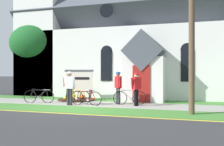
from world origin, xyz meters
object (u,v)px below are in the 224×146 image
church_sign (79,80)px  bicycle_red (130,98)px  bicycle_blue (77,96)px  cyclist_in_yellow_jersey (136,87)px  cyclist_in_green_jersey (70,85)px  utility_pole (189,11)px  cyclist_in_blue_jersey (118,85)px  bicycle_orange (39,96)px  yard_deciduous_tree (40,44)px  bicycle_white (86,98)px  cyclist_in_orange_jersey (69,85)px

church_sign → bicycle_red: 3.92m
church_sign → bicycle_blue: bearing=-68.2°
church_sign → bicycle_blue: size_ratio=1.10×
cyclist_in_yellow_jersey → bicycle_blue: bearing=175.1°
bicycle_blue → cyclist_in_yellow_jersey: bearing=-4.9°
cyclist_in_green_jersey → bicycle_blue: bearing=91.9°
cyclist_in_yellow_jersey → utility_pole: utility_pole is taller
bicycle_red → cyclist_in_blue_jersey: (-0.65, 0.04, 0.65)m
bicycle_orange → cyclist_in_yellow_jersey: (5.51, 0.21, 0.62)m
cyclist_in_green_jersey → yard_deciduous_tree: bearing=134.2°
bicycle_red → yard_deciduous_tree: (-8.21, 4.31, 3.55)m
cyclist_in_blue_jersey → utility_pole: 5.34m
bicycle_white → utility_pole: utility_pole is taller
cyclist_in_orange_jersey → cyclist_in_yellow_jersey: (4.09, -0.66, 0.03)m
bicycle_blue → cyclist_in_orange_jersey: cyclist_in_orange_jersey is taller
church_sign → yard_deciduous_tree: (-4.65, 2.88, 2.73)m
cyclist_in_green_jersey → cyclist_in_yellow_jersey: (3.34, 0.74, -0.05)m
bicycle_orange → yard_deciduous_tree: yard_deciduous_tree is taller
church_sign → cyclist_in_yellow_jersey: bearing=-24.8°
bicycle_blue → cyclist_in_green_jersey: bearing=-88.1°
church_sign → cyclist_in_blue_jersey: 3.23m
bicycle_orange → cyclist_in_yellow_jersey: size_ratio=0.99×
bicycle_orange → bicycle_red: 5.11m
church_sign → bicycle_orange: size_ratio=1.12×
church_sign → yard_deciduous_tree: size_ratio=0.33×
bicycle_white → bicycle_red: bearing=20.7°
church_sign → cyclist_in_green_jersey: church_sign is taller
cyclist_in_green_jersey → yard_deciduous_tree: yard_deciduous_tree is taller
bicycle_red → cyclist_in_blue_jersey: size_ratio=0.97×
cyclist_in_yellow_jersey → cyclist_in_blue_jersey: size_ratio=0.96×
utility_pole → yard_deciduous_tree: 12.99m
cyclist_in_yellow_jersey → cyclist_in_orange_jersey: bearing=170.8°
cyclist_in_green_jersey → utility_pole: 6.79m
cyclist_in_orange_jersey → yard_deciduous_tree: yard_deciduous_tree is taller
bicycle_white → cyclist_in_orange_jersey: bearing=145.5°
cyclist_in_green_jersey → cyclist_in_orange_jersey: bearing=118.1°
utility_pole → church_sign: bearing=150.8°
bicycle_white → cyclist_in_orange_jersey: cyclist_in_orange_jersey is taller
church_sign → cyclist_in_green_jersey: bearing=-75.8°
bicycle_red → yard_deciduous_tree: bearing=152.3°
church_sign → cyclist_in_blue_jersey: size_ratio=1.07×
utility_pole → bicycle_white: bearing=164.3°
bicycle_orange → cyclist_in_blue_jersey: 4.52m
church_sign → bicycle_red: bearing=-21.8°
utility_pole → cyclist_in_green_jersey: bearing=169.6°
bicycle_red → cyclist_in_orange_jersey: (-3.65, 0.24, 0.58)m
utility_pole → cyclist_in_orange_jersey: bearing=159.5°
bicycle_blue → bicycle_orange: bicycle_blue is taller
bicycle_white → cyclist_in_yellow_jersey: size_ratio=1.07×
utility_pole → yard_deciduous_tree: (-11.21, 6.55, -0.26)m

